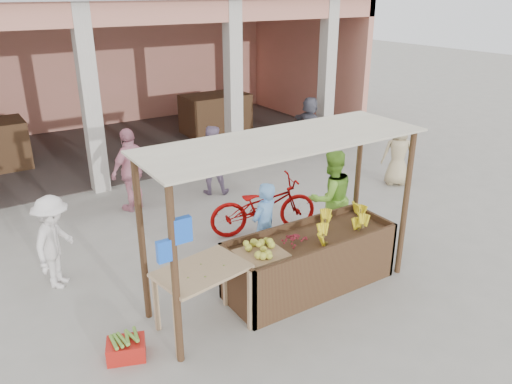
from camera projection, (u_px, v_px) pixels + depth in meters
ground at (282, 296)px, 7.40m from camera, size 60.00×60.00×0.00m
market_building at (92, 50)px, 13.35m from camera, size 14.40×6.40×4.20m
fruit_stall at (310, 263)px, 7.50m from camera, size 2.60×0.95×0.80m
stall_awning at (282, 169)px, 6.69m from camera, size 4.09×1.35×2.39m
banana_heap at (340, 223)px, 7.62m from camera, size 1.21×0.66×0.22m
melon_tray at (260, 251)px, 6.83m from camera, size 0.67×0.58×0.19m
berry_heap at (294, 238)px, 7.22m from camera, size 0.48×0.39×0.15m
side_table at (202, 279)px, 6.38m from camera, size 1.25×0.95×0.92m
papaya_pile at (201, 263)px, 6.29m from camera, size 0.66×0.38×0.19m
red_crate at (126, 349)px, 6.12m from camera, size 0.55×0.47×0.24m
plantain_bundle at (125, 339)px, 6.06m from camera, size 0.37×0.26×0.07m
produce_sacks at (254, 149)px, 13.14m from camera, size 0.80×0.75×0.61m
vendor_blue at (264, 224)px, 7.85m from camera, size 0.70×0.60×1.58m
vendor_green at (331, 195)px, 8.62m from camera, size 0.93×0.62×1.82m
motorcycle at (263, 205)px, 9.14m from camera, size 1.27×2.23×1.10m
shopper_a at (54, 239)px, 7.39m from camera, size 1.02×1.12×1.58m
shopper_b at (131, 167)px, 9.98m from camera, size 1.21×0.97×1.83m
shopper_c at (399, 151)px, 11.33m from camera, size 0.93×0.86×1.62m
shopper_d at (310, 123)px, 13.69m from camera, size 0.77×1.54×1.60m
shopper_f at (211, 157)px, 10.83m from camera, size 0.94×0.82×1.67m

